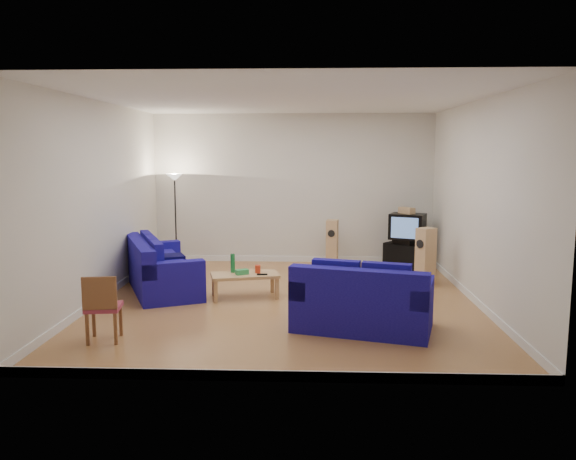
{
  "coord_description": "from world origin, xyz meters",
  "views": [
    {
      "loc": [
        0.37,
        -8.86,
        2.4
      ],
      "look_at": [
        0.0,
        0.4,
        1.1
      ],
      "focal_mm": 35.0,
      "sensor_mm": 36.0,
      "label": 1
    }
  ],
  "objects_px": {
    "sofa_three_seat": "(159,271)",
    "tv_stand": "(406,256)",
    "coffee_table": "(245,277)",
    "television": "(407,226)",
    "sofa_loveseat": "(362,305)"
  },
  "relations": [
    {
      "from": "tv_stand",
      "to": "television",
      "type": "relative_size",
      "value": 1.01
    },
    {
      "from": "sofa_three_seat",
      "to": "tv_stand",
      "type": "xyz_separation_m",
      "value": [
        4.61,
        2.09,
        -0.08
      ]
    },
    {
      "from": "sofa_loveseat",
      "to": "coffee_table",
      "type": "bearing_deg",
      "value": 152.86
    },
    {
      "from": "tv_stand",
      "to": "sofa_loveseat",
      "type": "bearing_deg",
      "value": -66.76
    },
    {
      "from": "sofa_loveseat",
      "to": "television",
      "type": "height_order",
      "value": "television"
    },
    {
      "from": "sofa_three_seat",
      "to": "sofa_loveseat",
      "type": "xyz_separation_m",
      "value": [
        3.33,
        -2.08,
        0.01
      ]
    },
    {
      "from": "coffee_table",
      "to": "tv_stand",
      "type": "distance_m",
      "value": 3.97
    },
    {
      "from": "coffee_table",
      "to": "television",
      "type": "height_order",
      "value": "television"
    },
    {
      "from": "television",
      "to": "coffee_table",
      "type": "bearing_deg",
      "value": -118.48
    },
    {
      "from": "television",
      "to": "tv_stand",
      "type": "bearing_deg",
      "value": 122.41
    },
    {
      "from": "coffee_table",
      "to": "television",
      "type": "relative_size",
      "value": 1.46
    },
    {
      "from": "sofa_three_seat",
      "to": "coffee_table",
      "type": "relative_size",
      "value": 2.09
    },
    {
      "from": "tv_stand",
      "to": "television",
      "type": "bearing_deg",
      "value": -39.95
    },
    {
      "from": "television",
      "to": "sofa_three_seat",
      "type": "bearing_deg",
      "value": -133.55
    },
    {
      "from": "tv_stand",
      "to": "television",
      "type": "xyz_separation_m",
      "value": [
        0.01,
        -0.06,
        0.62
      ]
    }
  ]
}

